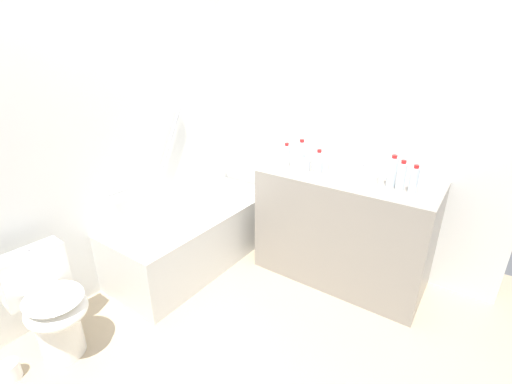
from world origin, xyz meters
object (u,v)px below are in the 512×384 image
at_px(water_bottle_2, 286,155).
at_px(water_bottle_3, 319,162).
at_px(drinking_glass_2, 315,163).
at_px(drinking_glass_0, 325,166).
at_px(water_bottle_4, 414,180).
at_px(sink_faucet, 363,168).
at_px(drinking_glass_1, 306,165).
at_px(water_bottle_1, 401,176).
at_px(water_bottle_5, 392,172).
at_px(water_bottle_0, 301,154).
at_px(toilet_paper_roll, 10,371).
at_px(toilet, 51,307).
at_px(sink_basin, 353,175).
at_px(bathtub, 197,233).

height_order(water_bottle_2, water_bottle_3, water_bottle_2).
bearing_deg(drinking_glass_2, drinking_glass_0, -93.32).
relative_size(water_bottle_4, drinking_glass_0, 2.51).
bearing_deg(water_bottle_3, drinking_glass_2, 38.10).
bearing_deg(water_bottle_2, sink_faucet, -68.15).
bearing_deg(drinking_glass_1, water_bottle_4, -90.33).
relative_size(sink_faucet, water_bottle_1, 0.73).
bearing_deg(sink_faucet, drinking_glass_0, 121.05).
bearing_deg(water_bottle_5, drinking_glass_0, 84.42).
height_order(water_bottle_0, water_bottle_3, water_bottle_0).
relative_size(water_bottle_3, water_bottle_5, 0.81).
relative_size(water_bottle_5, drinking_glass_1, 2.59).
bearing_deg(water_bottle_3, sink_faucet, -49.76).
distance_m(water_bottle_4, drinking_glass_0, 0.68).
bearing_deg(water_bottle_4, toilet_paper_roll, 140.82).
distance_m(toilet, water_bottle_5, 2.33).
bearing_deg(sink_basin, water_bottle_5, -89.34).
bearing_deg(bathtub, drinking_glass_2, -56.84).
distance_m(water_bottle_0, water_bottle_1, 0.80).
distance_m(water_bottle_2, water_bottle_4, 0.98).
distance_m(water_bottle_1, toilet_paper_roll, 2.67).
distance_m(bathtub, toilet_paper_roll, 1.53).
height_order(water_bottle_0, water_bottle_5, water_bottle_5).
distance_m(sink_basin, water_bottle_0, 0.47).
bearing_deg(water_bottle_4, drinking_glass_2, 83.45).
height_order(bathtub, water_bottle_4, bathtub).
bearing_deg(sink_basin, sink_faucet, 0.00).
bearing_deg(water_bottle_2, water_bottle_0, -56.87).
distance_m(water_bottle_0, water_bottle_4, 0.88).
distance_m(sink_faucet, water_bottle_5, 0.34).
bearing_deg(toilet_paper_roll, toilet, -8.46).
height_order(bathtub, drinking_glass_2, bathtub).
height_order(bathtub, toilet, bathtub).
relative_size(sink_faucet, water_bottle_3, 0.83).
distance_m(sink_basin, water_bottle_4, 0.42).
xyz_separation_m(sink_basin, water_bottle_4, (-0.03, -0.42, 0.06)).
height_order(water_bottle_5, drinking_glass_1, water_bottle_5).
bearing_deg(water_bottle_1, drinking_glass_0, 82.25).
xyz_separation_m(sink_basin, toilet_paper_roll, (-2.01, 1.19, -0.85)).
bearing_deg(sink_faucet, water_bottle_1, -124.59).
bearing_deg(drinking_glass_2, water_bottle_2, 108.96).
distance_m(water_bottle_0, toilet_paper_roll, 2.37).
xyz_separation_m(water_bottle_3, toilet_paper_roll, (-1.98, 0.92, -0.91)).
xyz_separation_m(sink_basin, water_bottle_5, (0.00, -0.27, 0.08)).
relative_size(toilet, water_bottle_4, 3.59).
relative_size(water_bottle_0, toilet_paper_roll, 1.98).
height_order(water_bottle_4, drinking_glass_1, water_bottle_4).
bearing_deg(water_bottle_4, bathtub, 106.13).
distance_m(water_bottle_5, drinking_glass_0, 0.53).
height_order(water_bottle_3, drinking_glass_2, water_bottle_3).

